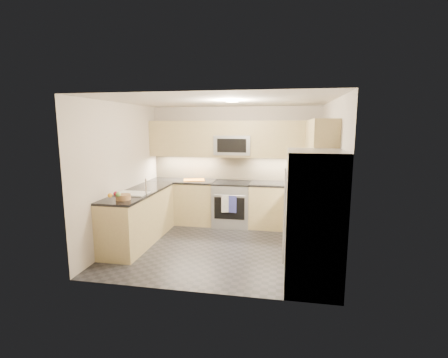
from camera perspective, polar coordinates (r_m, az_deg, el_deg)
floor at (r=5.82m, az=-0.64°, el=-11.80°), size 3.60×3.20×0.00m
ceiling at (r=5.44m, az=-0.69°, el=13.56°), size 3.60×3.20×0.02m
wall_back at (r=7.06m, az=1.84°, el=2.44°), size 3.60×0.02×2.50m
wall_front at (r=3.96m, az=-5.13°, el=-3.12°), size 3.60×0.02×2.50m
wall_left at (r=6.10m, az=-17.50°, el=0.90°), size 0.02×3.20×2.50m
wall_right at (r=5.45m, az=18.26°, el=-0.12°), size 0.02×3.20×2.50m
base_cab_back_left at (r=7.16m, az=-7.24°, el=-4.05°), size 1.42×0.60×0.90m
base_cab_back_right at (r=6.83m, az=10.54°, el=-4.79°), size 1.42×0.60×0.90m
base_cab_right at (r=5.74m, az=14.66°, el=-7.69°), size 0.60×1.70×0.90m
base_cab_peninsula at (r=6.13m, az=-14.63°, el=-6.58°), size 0.60×2.00×0.90m
countertop_back_left at (r=7.06m, az=-7.32°, el=-0.34°), size 1.42×0.63×0.04m
countertop_back_right at (r=6.73m, az=10.66°, el=-0.90°), size 1.42×0.63×0.04m
countertop_right at (r=5.62m, az=14.86°, el=-3.10°), size 0.63×1.70×0.04m
countertop_peninsula at (r=6.02m, az=-14.82°, el=-2.27°), size 0.63×2.00×0.04m
upper_cab_back at (r=6.84m, az=1.65°, el=7.05°), size 3.60×0.35×0.75m
upper_cab_right at (r=5.64m, az=16.42°, el=6.17°), size 0.35×1.95×0.75m
backsplash_back at (r=7.06m, az=1.84°, el=1.99°), size 3.60×0.01×0.51m
backsplash_right at (r=5.89m, az=17.61°, el=0.07°), size 0.01×2.30×0.51m
gas_range at (r=6.88m, az=1.40°, el=-4.47°), size 0.76×0.65×0.91m
range_cooktop at (r=6.79m, az=1.42°, el=-0.70°), size 0.76×0.65×0.03m
oven_door_glass at (r=6.57m, az=0.95°, el=-5.19°), size 0.62×0.02×0.45m
oven_handle at (r=6.49m, az=0.92°, el=-2.93°), size 0.60×0.02×0.02m
microwave at (r=6.82m, az=1.61°, el=5.99°), size 0.76×0.40×0.40m
microwave_door at (r=6.62m, az=1.34°, el=5.89°), size 0.60×0.01×0.28m
refrigerator at (r=4.36m, az=15.45°, el=-6.99°), size 0.70×0.90×1.80m
fridge_handle_left at (r=4.16m, az=10.57°, el=-6.91°), size 0.02×0.02×1.20m
fridge_handle_right at (r=4.51m, az=10.57°, el=-5.63°), size 0.02×0.02×1.20m
sink_basin at (r=5.81m, az=-15.85°, el=-3.14°), size 0.52×0.38×0.16m
faucet at (r=5.66m, az=-13.58°, el=-1.30°), size 0.03×0.03×0.28m
utensil_bowl at (r=6.63m, az=14.48°, el=-0.27°), size 0.36×0.36×0.17m
cutting_board at (r=6.99m, az=-5.29°, el=-0.18°), size 0.51×0.43×0.01m
fruit_basket at (r=5.39m, az=-17.30°, el=-3.06°), size 0.26×0.26×0.09m
fruit_apple at (r=5.33m, az=-18.51°, el=-2.46°), size 0.07×0.07×0.07m
fruit_pear at (r=5.26m, az=-18.12°, el=-2.59°), size 0.08×0.08×0.08m
dish_towel_check at (r=6.52m, az=0.34°, el=-4.41°), size 0.18×0.07×0.34m
dish_towel_blue at (r=6.50m, az=1.43°, el=-4.45°), size 0.18×0.06×0.34m
fruit_orange at (r=5.24m, az=-19.42°, el=-2.73°), size 0.07×0.07×0.07m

